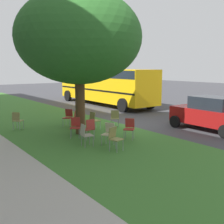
% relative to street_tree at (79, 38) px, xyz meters
% --- Properties ---
extents(ground, '(80.00, 80.00, 0.00)m').
position_rel_street_tree_xyz_m(ground, '(0.08, -3.13, -4.31)').
color(ground, '#424247').
extents(grass_verge, '(48.00, 6.00, 0.01)m').
position_rel_street_tree_xyz_m(grass_verge, '(0.08, 0.07, -4.31)').
color(grass_verge, '#3D752D').
rests_on(grass_verge, ground).
extents(street_tree, '(5.55, 5.55, 6.38)m').
position_rel_street_tree_xyz_m(street_tree, '(0.00, 0.00, 0.00)').
color(street_tree, brown).
rests_on(street_tree, ground).
extents(chair_0, '(0.58, 0.58, 0.88)m').
position_rel_street_tree_xyz_m(chair_0, '(-0.49, 0.54, -3.80)').
color(chair_0, '#B7332D').
rests_on(chair_0, ground).
extents(chair_1, '(0.58, 0.59, 0.88)m').
position_rel_street_tree_xyz_m(chair_1, '(2.52, 2.10, -3.80)').
color(chair_1, olive).
rests_on(chair_1, ground).
extents(chair_2, '(0.43, 0.43, 0.88)m').
position_rel_street_tree_xyz_m(chair_2, '(-1.18, 0.26, -3.80)').
color(chair_2, '#B7332D').
rests_on(chair_2, ground).
extents(chair_3, '(0.58, 0.58, 0.88)m').
position_rel_street_tree_xyz_m(chair_3, '(0.21, -2.15, -3.80)').
color(chair_3, olive).
rests_on(chair_3, ground).
extents(chair_4, '(0.53, 0.52, 0.88)m').
position_rel_street_tree_xyz_m(chair_4, '(2.30, -1.30, -3.80)').
color(chair_4, olive).
rests_on(chair_4, ground).
extents(chair_5, '(0.58, 0.59, 0.88)m').
position_rel_street_tree_xyz_m(chair_5, '(-2.10, -1.18, -3.80)').
color(chair_5, '#B7332D').
rests_on(chair_5, ground).
extents(chair_6, '(0.47, 0.48, 0.88)m').
position_rel_street_tree_xyz_m(chair_6, '(-2.01, 0.94, -3.80)').
color(chair_6, '#ADA393').
rests_on(chair_6, ground).
extents(chair_7, '(0.44, 0.45, 0.88)m').
position_rel_street_tree_xyz_m(chair_7, '(0.32, -0.96, -3.80)').
color(chair_7, olive).
rests_on(chair_7, ground).
extents(chair_8, '(0.55, 0.56, 0.88)m').
position_rel_street_tree_xyz_m(chair_8, '(-2.36, 0.09, -3.80)').
color(chair_8, beige).
rests_on(chair_8, ground).
extents(chair_9, '(0.58, 0.58, 0.88)m').
position_rel_street_tree_xyz_m(chair_9, '(1.85, -0.33, -3.80)').
color(chair_9, '#B7332D').
rests_on(chair_9, ground).
extents(chair_10, '(0.51, 0.50, 0.88)m').
position_rel_street_tree_xyz_m(chair_10, '(-3.11, 0.36, -3.80)').
color(chair_10, olive).
rests_on(chair_10, ground).
extents(chair_11, '(0.58, 0.57, 0.88)m').
position_rel_street_tree_xyz_m(chair_11, '(1.22, -0.59, -3.80)').
color(chair_11, '#B7332D').
rests_on(chair_11, ground).
extents(parked_car, '(3.70, 1.92, 1.65)m').
position_rel_street_tree_xyz_m(parked_car, '(-3.13, -5.43, -3.48)').
color(parked_car, maroon).
rests_on(parked_car, ground).
extents(school_bus, '(10.40, 2.80, 2.88)m').
position_rel_street_tree_xyz_m(school_bus, '(7.69, -6.71, -2.56)').
color(school_bus, yellow).
rests_on(school_bus, ground).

